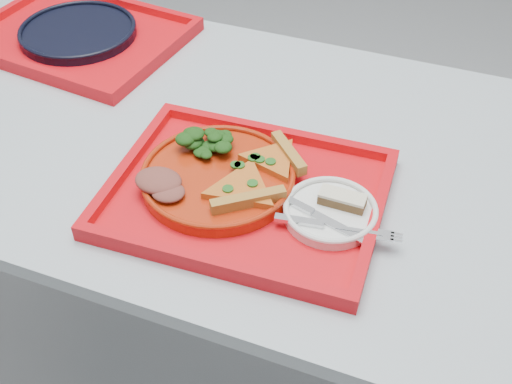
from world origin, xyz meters
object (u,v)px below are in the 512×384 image
tray_main (246,197)px  tray_far (79,38)px  navy_plate (78,33)px  dinner_plate (218,179)px  dessert_bar (342,199)px

tray_main → tray_far: size_ratio=1.00×
navy_plate → tray_far: bearing=180.0°
tray_far → dinner_plate: size_ratio=1.73×
tray_far → dessert_bar: dessert_bar is taller
dinner_plate → tray_main: bearing=-10.3°
dinner_plate → dessert_bar: dessert_bar is taller
tray_main → navy_plate: (-0.55, 0.35, 0.01)m
tray_far → navy_plate: navy_plate is taller
tray_main → navy_plate: 0.65m
navy_plate → dessert_bar: (0.71, -0.33, 0.02)m
dinner_plate → dessert_bar: size_ratio=3.46×
tray_main → dinner_plate: bearing=167.2°
tray_far → dessert_bar: size_ratio=5.99×
dinner_plate → navy_plate: (-0.49, 0.34, -0.00)m
navy_plate → dessert_bar: 0.78m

